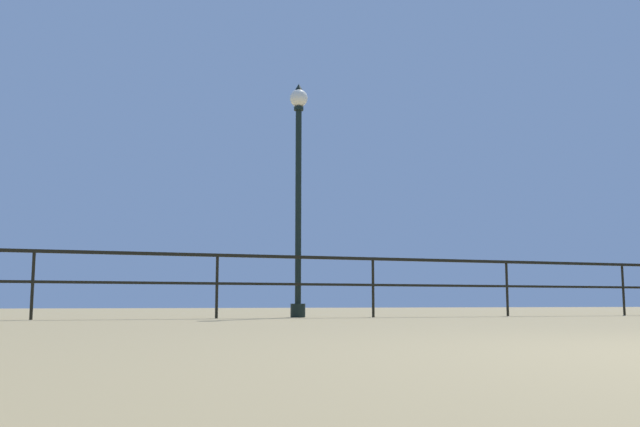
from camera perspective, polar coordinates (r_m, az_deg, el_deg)
pier_railing at (r=11.13m, az=-1.78°, el=-4.67°), size 23.30×0.05×0.98m
lamppost_center at (r=11.61m, az=-1.76°, el=2.78°), size 0.30×0.30×3.89m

